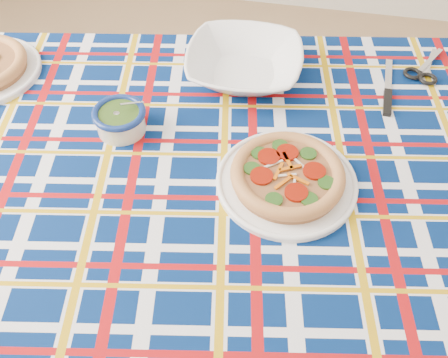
% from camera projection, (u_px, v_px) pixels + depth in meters
% --- Properties ---
extents(floor, '(4.00, 4.00, 0.00)m').
position_uv_depth(floor, '(280.00, 346.00, 1.57)').
color(floor, '#95714D').
rests_on(floor, ground).
extents(dining_table, '(1.70, 1.22, 0.73)m').
position_uv_depth(dining_table, '(195.00, 190.00, 1.12)').
color(dining_table, brown).
rests_on(dining_table, floor).
extents(tablecloth, '(1.74, 1.26, 0.10)m').
position_uv_depth(tablecloth, '(195.00, 184.00, 1.10)').
color(tablecloth, '#041B4F').
rests_on(tablecloth, dining_table).
extents(main_focaccia_plate, '(0.34, 0.34, 0.06)m').
position_uv_depth(main_focaccia_plate, '(288.00, 175.00, 1.01)').
color(main_focaccia_plate, brown).
rests_on(main_focaccia_plate, tablecloth).
extents(pesto_bowl, '(0.14, 0.14, 0.07)m').
position_uv_depth(pesto_bowl, '(120.00, 118.00, 1.11)').
color(pesto_bowl, '#20380F').
rests_on(pesto_bowl, tablecloth).
extents(serving_bowl, '(0.30, 0.30, 0.07)m').
position_uv_depth(serving_bowl, '(244.00, 64.00, 1.24)').
color(serving_bowl, white).
rests_on(serving_bowl, tablecloth).
extents(table_knife, '(0.03, 0.24, 0.01)m').
position_uv_depth(table_knife, '(389.00, 76.00, 1.26)').
color(table_knife, silver).
rests_on(table_knife, tablecloth).
extents(kitchen_scissors, '(0.16, 0.21, 0.02)m').
position_uv_depth(kitchen_scissors, '(430.00, 61.00, 1.30)').
color(kitchen_scissors, silver).
rests_on(kitchen_scissors, tablecloth).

